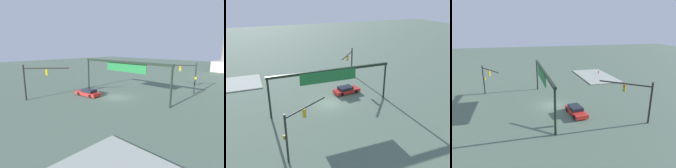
% 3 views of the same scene
% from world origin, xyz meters
% --- Properties ---
extents(ground_plane, '(189.56, 189.56, 0.00)m').
position_xyz_m(ground_plane, '(0.00, 0.00, 0.00)').
color(ground_plane, '#4B5F4F').
extents(traffic_signal_near_corner, '(4.61, 5.47, 5.66)m').
position_xyz_m(traffic_signal_near_corner, '(-8.07, -10.11, 3.83)').
color(traffic_signal_near_corner, black).
rests_on(traffic_signal_near_corner, ground).
extents(traffic_signal_opposite_side, '(5.42, 3.33, 5.58)m').
position_xyz_m(traffic_signal_opposite_side, '(7.47, 10.62, 3.76)').
color(traffic_signal_opposite_side, black).
rests_on(traffic_signal_opposite_side, ground).
extents(overhead_sign_gantry, '(18.44, 0.43, 6.03)m').
position_xyz_m(overhead_sign_gantry, '(0.15, 1.31, 5.02)').
color(overhead_sign_gantry, black).
rests_on(overhead_sign_gantry, ground).
extents(sedan_car_approaching, '(4.67, 2.38, 1.21)m').
position_xyz_m(sedan_car_approaching, '(-4.14, -2.83, 0.58)').
color(sedan_car_approaching, red).
rests_on(sedan_car_approaching, ground).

